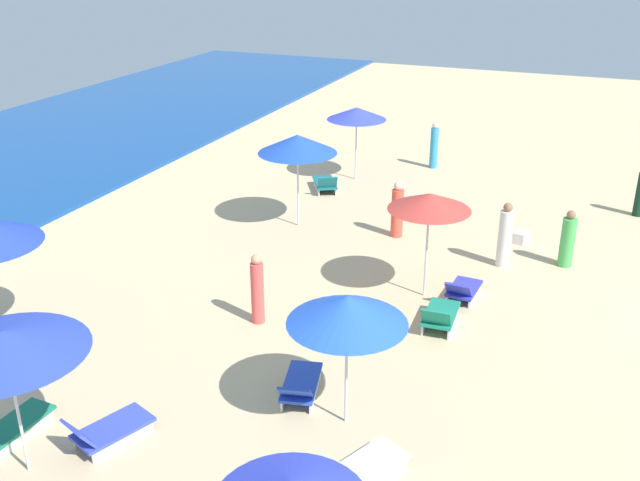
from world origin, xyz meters
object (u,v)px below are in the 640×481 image
object	(u,v)px
lounge_chair_0_0	(463,290)
beachgoer_3	(434,146)
lounge_chair_3_0	(9,428)
beachgoer_0	(257,290)
lounge_chair_4_1	(367,466)
lounge_chair_3_1	(107,430)
beachgoer_5	(397,211)
cooler_box_0	(521,237)
lounge_chair_4_0	(300,386)
lounge_chair_0_1	(440,316)
umbrella_4	(347,310)
umbrella_0	(430,202)
umbrella_6	(357,114)
beachgoer_1	(568,241)
umbrella_3	(4,342)
beachgoer_4	(505,237)
lounge_chair_6_0	(325,184)

from	to	relation	value
lounge_chair_0_0	beachgoer_3	distance (m)	10.30
lounge_chair_3_0	beachgoer_0	xyz separation A→B (m)	(5.22, -2.07, 0.54)
lounge_chair_4_1	beachgoer_3	size ratio (longest dim) A/B	0.87
lounge_chair_3_1	beachgoer_3	size ratio (longest dim) A/B	0.92
beachgoer_5	beachgoer_0	bearing A→B (deg)	-122.48
beachgoer_3	cooler_box_0	xyz separation A→B (m)	(-5.83, -3.94, -0.64)
lounge_chair_4_0	lounge_chair_0_1	bearing A→B (deg)	-130.56
umbrella_4	lounge_chair_4_0	distance (m)	2.24
umbrella_0	lounge_chair_3_1	world-z (taller)	umbrella_0
beachgoer_5	lounge_chair_4_0	bearing A→B (deg)	-104.86
lounge_chair_0_1	lounge_chair_3_0	distance (m)	8.72
lounge_chair_4_1	cooler_box_0	xyz separation A→B (m)	(10.56, -0.90, -0.08)
umbrella_0	lounge_chair_0_1	distance (m)	2.58
beachgoer_3	umbrella_0	bearing A→B (deg)	-144.38
umbrella_6	beachgoer_1	bearing A→B (deg)	-122.28
lounge_chair_4_1	beachgoer_5	xyz separation A→B (m)	(9.70, 2.42, 0.52)
umbrella_4	umbrella_3	bearing A→B (deg)	125.96
umbrella_6	lounge_chair_0_0	bearing A→B (deg)	-144.61
umbrella_3	lounge_chair_4_0	world-z (taller)	umbrella_3
umbrella_0	beachgoer_5	world-z (taller)	umbrella_0
umbrella_3	umbrella_4	world-z (taller)	umbrella_3
lounge_chair_0_0	umbrella_6	distance (m)	9.43
lounge_chair_3_1	beachgoer_4	distance (m)	10.89
lounge_chair_4_0	lounge_chair_6_0	distance (m)	11.61
umbrella_0	lounge_chair_3_0	distance (m)	9.61
umbrella_4	beachgoer_0	xyz separation A→B (m)	(2.60, 3.01, -1.44)
lounge_chair_3_0	beachgoer_5	xyz separation A→B (m)	(11.09, -3.48, 0.52)
lounge_chair_0_0	cooler_box_0	size ratio (longest dim) A/B	2.57
lounge_chair_3_0	umbrella_0	bearing A→B (deg)	-120.26
umbrella_3	beachgoer_0	world-z (taller)	umbrella_3
cooler_box_0	lounge_chair_0_0	bearing A→B (deg)	2.98
lounge_chair_4_1	lounge_chair_0_0	bearing A→B (deg)	-66.44
lounge_chair_3_1	beachgoer_3	bearing A→B (deg)	-72.99
beachgoer_5	lounge_chair_0_1	bearing A→B (deg)	-81.93
umbrella_3	beachgoer_4	xyz separation A→B (m)	(10.70, -5.77, -1.57)
umbrella_3	beachgoer_5	world-z (taller)	umbrella_3
beachgoer_4	umbrella_6	bearing A→B (deg)	167.60
lounge_chair_3_0	beachgoer_0	size ratio (longest dim) A/B	0.94
umbrella_6	beachgoer_4	bearing A→B (deg)	-131.78
lounge_chair_4_0	beachgoer_3	bearing A→B (deg)	-99.24
umbrella_4	beachgoer_3	world-z (taller)	umbrella_4
lounge_chair_6_0	beachgoer_0	bearing A→B (deg)	72.18
lounge_chair_0_0	beachgoer_1	xyz separation A→B (m)	(2.84, -2.05, 0.46)
lounge_chair_4_1	beachgoer_1	bearing A→B (deg)	-78.34
lounge_chair_3_0	lounge_chair_6_0	xyz separation A→B (m)	(13.92, -0.19, 0.01)
beachgoer_4	beachgoer_0	bearing A→B (deg)	-102.59
umbrella_0	beachgoer_1	world-z (taller)	umbrella_0
umbrella_4	beachgoer_1	xyz separation A→B (m)	(8.21, -2.98, -1.53)
beachgoer_3	umbrella_4	bearing A→B (deg)	-148.90
umbrella_3	lounge_chair_4_1	bearing A→B (deg)	-69.87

